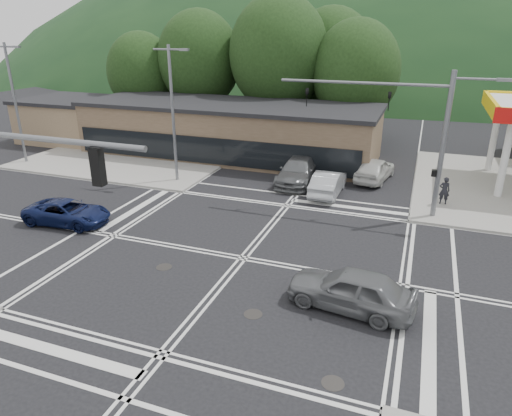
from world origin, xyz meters
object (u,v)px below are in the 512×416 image
(pedestrian, at_px, (444,191))
(car_blue_west, at_px, (67,212))
(car_northbound, at_px, (298,171))
(car_grey_center, at_px, (351,289))
(car_queue_a, at_px, (328,183))
(car_queue_b, at_px, (375,169))

(pedestrian, bearing_deg, car_blue_west, 22.33)
(car_northbound, relative_size, pedestrian, 3.36)
(car_blue_west, height_order, pedestrian, pedestrian)
(car_blue_west, xyz_separation_m, car_northbound, (9.83, 11.23, 0.17))
(car_grey_center, distance_m, car_queue_a, 12.88)
(car_northbound, bearing_deg, car_queue_a, -36.50)
(car_queue_a, relative_size, pedestrian, 2.77)
(car_northbound, distance_m, pedestrian, 9.46)
(car_grey_center, height_order, car_queue_b, car_grey_center)
(car_blue_west, distance_m, car_queue_b, 19.99)
(car_blue_west, height_order, car_northbound, car_northbound)
(car_queue_a, relative_size, car_queue_b, 0.98)
(car_blue_west, relative_size, car_queue_b, 0.99)
(car_grey_center, height_order, car_queue_a, car_grey_center)
(car_northbound, bearing_deg, car_queue_b, 22.28)
(car_queue_b, bearing_deg, car_blue_west, 52.10)
(car_blue_west, height_order, car_queue_a, car_queue_a)
(car_grey_center, bearing_deg, pedestrian, 172.04)
(car_queue_b, distance_m, car_northbound, 5.41)
(car_queue_b, relative_size, pedestrian, 2.83)
(car_queue_a, height_order, car_queue_b, car_queue_b)
(car_queue_a, bearing_deg, car_grey_center, 105.85)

